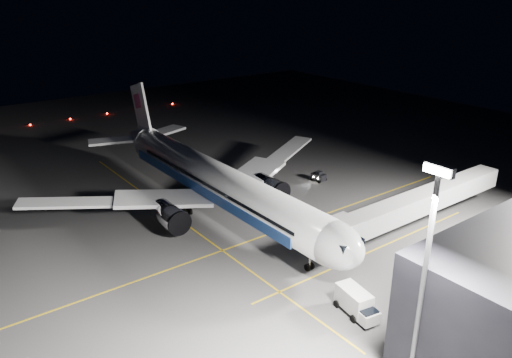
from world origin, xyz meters
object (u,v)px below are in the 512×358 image
Objects in this scene: airliner at (215,180)px; safety_cone_b at (263,218)px; service_truck at (357,303)px; safety_cone_a at (246,209)px; safety_cone_c at (234,185)px; floodlight_mast_south at (426,264)px; baggage_tug at (319,176)px; jet_bridge at (414,204)px.

airliner is 95.93× the size of safety_cone_b.
airliner is 9.46m from safety_cone_b.
service_truck is 8.92× the size of safety_cone_b.
airliner is 103.37× the size of safety_cone_a.
floodlight_mast_south is at bearing -16.46° from safety_cone_c.
floodlight_mast_south is 37.44m from safety_cone_b.
floodlight_mast_south is at bearing -8.33° from airliner.
safety_cone_a is 0.99× the size of safety_cone_c.
floodlight_mast_south reaches higher than baggage_tug.
airliner is 22.36m from baggage_tug.
service_truck is at bearing -67.98° from jet_bridge.
floodlight_mast_south is 51.17m from safety_cone_c.
airliner is at bearing -123.78° from safety_cone_a.
safety_cone_a is at bearing 165.38° from floodlight_mast_south.
baggage_tug is at bearing 111.30° from safety_cone_b.
safety_cone_b reaches higher than safety_cone_a.
floodlight_mast_south reaches higher than safety_cone_c.
safety_cone_a is 4.40m from safety_cone_b.
jet_bridge is 21.95m from service_truck.
airliner is 102.23× the size of safety_cone_c.
baggage_tug is (0.08, 21.93, -4.35)m from airliner.
baggage_tug is at bearing 89.78° from airliner.
floodlight_mast_south is at bearing -16.41° from safety_cone_b.
service_truck is 9.61× the size of safety_cone_a.
safety_cone_a is at bearing -88.57° from baggage_tug.
baggage_tug is (-22.99, 3.88, -3.77)m from jet_bridge.
airliner is 2.97× the size of floodlight_mast_south.
jet_bridge is at bearing 126.79° from floodlight_mast_south.
jet_bridge reaches higher than baggage_tug.
baggage_tug is 4.38× the size of safety_cone_c.
safety_cone_b is (7.08, 4.00, -4.84)m from airliner.
safety_cone_a is (-28.55, 6.09, -1.19)m from service_truck.
jet_bridge is 21.72m from safety_cone_b.
jet_bridge is 23.62m from baggage_tug.
airliner reaches higher than safety_cone_b.
safety_cone_b is at bearing -75.49° from baggage_tug.
safety_cone_a is (2.59, -17.93, -0.52)m from baggage_tug.
safety_cone_a is (2.68, 4.00, -4.87)m from airliner.
service_truck is at bearing 158.27° from floodlight_mast_south.
baggage_tug is 4.11× the size of safety_cone_b.
airliner is 1.79× the size of jet_bridge.
floodlight_mast_south is 34.80× the size of safety_cone_a.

